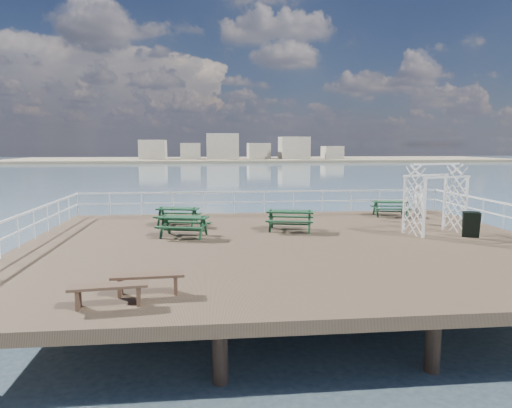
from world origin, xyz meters
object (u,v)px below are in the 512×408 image
at_px(trellis_arbor, 435,203).
at_px(picnic_table_b, 184,222).
at_px(picnic_table_d, 290,216).
at_px(picnic_table_a, 178,213).
at_px(flat_bench_far, 148,279).
at_px(flat_bench_near, 109,290).
at_px(picnic_table_c, 390,205).
at_px(person, 419,204).

bearing_deg(trellis_arbor, picnic_table_b, 162.33).
relative_size(picnic_table_b, picnic_table_d, 0.97).
xyz_separation_m(picnic_table_a, trellis_arbor, (9.75, -2.78, 0.65)).
distance_m(picnic_table_d, flat_bench_far, 8.56).
xyz_separation_m(picnic_table_a, picnic_table_d, (4.44, -1.61, 0.03)).
bearing_deg(flat_bench_far, flat_bench_near, -139.33).
relative_size(picnic_table_a, picnic_table_c, 1.09).
xyz_separation_m(flat_bench_near, flat_bench_far, (0.72, 0.69, 0.00)).
xyz_separation_m(picnic_table_d, trellis_arbor, (5.31, -1.17, 0.62)).
relative_size(picnic_table_b, trellis_arbor, 0.76).
bearing_deg(picnic_table_a, picnic_table_b, -68.77).
bearing_deg(picnic_table_b, picnic_table_a, 113.36).
height_order(trellis_arbor, person, trellis_arbor).
xyz_separation_m(picnic_table_a, picnic_table_c, (9.79, 1.49, -0.02)).
distance_m(picnic_table_b, trellis_arbor, 9.41).
bearing_deg(picnic_table_c, person, -72.40).
bearing_deg(flat_bench_near, trellis_arbor, 26.27).
relative_size(picnic_table_c, flat_bench_far, 1.09).
distance_m(picnic_table_c, flat_bench_near, 15.31).
bearing_deg(picnic_table_d, flat_bench_far, -108.78).
bearing_deg(picnic_table_d, person, 22.97).
height_order(picnic_table_b, person, person).
distance_m(picnic_table_b, picnic_table_c, 10.19).
bearing_deg(person, trellis_arbor, -112.43).
xyz_separation_m(picnic_table_c, trellis_arbor, (-0.04, -4.27, 0.67)).
bearing_deg(flat_bench_far, trellis_arbor, 28.51).
relative_size(picnic_table_b, flat_bench_near, 1.24).
bearing_deg(trellis_arbor, picnic_table_c, 74.17).
bearing_deg(picnic_table_d, picnic_table_a, 173.37).
bearing_deg(picnic_table_b, person, 24.76).
xyz_separation_m(picnic_table_b, trellis_arbor, (9.38, -0.38, 0.64)).
xyz_separation_m(picnic_table_d, person, (5.71, 0.97, 0.26)).
xyz_separation_m(flat_bench_near, person, (10.97, 8.91, 0.48)).
distance_m(picnic_table_a, flat_bench_near, 9.59).
bearing_deg(person, flat_bench_near, -152.71).
relative_size(picnic_table_a, person, 1.18).
bearing_deg(picnic_table_a, picnic_table_c, 21.11).
xyz_separation_m(picnic_table_a, flat_bench_far, (-0.10, -8.86, -0.18)).
height_order(picnic_table_a, person, person).
height_order(picnic_table_d, flat_bench_far, picnic_table_d).
bearing_deg(picnic_table_c, picnic_table_b, -149.67).
bearing_deg(flat_bench_near, picnic_table_a, 78.73).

